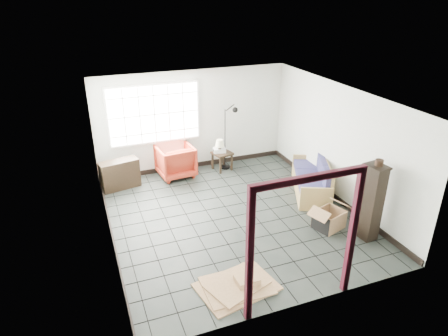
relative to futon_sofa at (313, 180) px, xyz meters
name	(u,v)px	position (x,y,z in m)	size (l,w,h in m)	color
ground	(233,216)	(-2.20, -0.37, -0.30)	(5.50, 5.50, 0.00)	black
room_shell	(233,142)	(-2.20, -0.35, 1.38)	(5.02, 5.52, 2.61)	silver
window_panel	(154,114)	(-3.20, 2.33, 1.30)	(2.32, 0.08, 1.52)	silver
doorway_trim	(305,227)	(-2.20, -3.07, 1.08)	(1.80, 0.08, 2.20)	#380C18
futon_sofa	(313,180)	(0.00, 0.00, 0.00)	(1.42, 1.99, 0.83)	olive
armchair	(175,159)	(-2.81, 2.03, 0.15)	(0.87, 0.82, 0.90)	maroon
side_table	(222,155)	(-1.57, 1.93, 0.11)	(0.55, 0.55, 0.50)	black
table_lamp	(220,144)	(-1.64, 1.92, 0.45)	(0.27, 0.27, 0.36)	black
projector	(219,150)	(-1.64, 1.97, 0.26)	(0.34, 0.29, 0.11)	silver
floor_lamp	(230,135)	(-1.33, 2.01, 0.62)	(0.52, 0.33, 1.73)	black
console_shelf	(120,174)	(-4.23, 1.84, 0.05)	(0.96, 0.53, 0.71)	black
tall_shelf	(371,202)	(-0.05, -1.98, 0.48)	(0.37, 0.45, 1.53)	black
pot	(379,163)	(-0.03, -1.99, 1.28)	(0.16, 0.16, 0.11)	black
open_box	(329,219)	(-0.54, -1.44, -0.11)	(1.00, 0.70, 0.51)	brown
cardboard_pile	(238,285)	(-2.93, -2.43, -0.25)	(1.38, 1.09, 0.18)	brown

